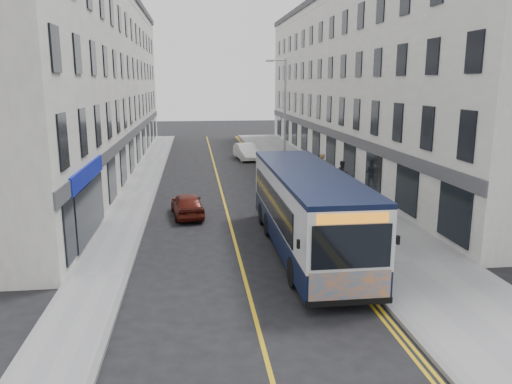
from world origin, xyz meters
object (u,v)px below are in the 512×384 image
object	(u,v)px
streetlamp	(284,117)
car_maroon	(187,204)
city_bus	(306,208)
pedestrian_far	(343,174)
bicycle	(362,246)
car_white	(246,152)
pedestrian_near	(322,169)

from	to	relation	value
streetlamp	car_maroon	bearing A→B (deg)	-129.51
city_bus	pedestrian_far	bearing A→B (deg)	66.58
bicycle	car_white	bearing A→B (deg)	-20.81
pedestrian_near	pedestrian_far	world-z (taller)	pedestrian_near
pedestrian_near	car_white	xyz separation A→B (m)	(-3.67, 11.84, -0.42)
car_maroon	pedestrian_near	bearing A→B (deg)	-149.95
bicycle	pedestrian_far	bearing A→B (deg)	-37.99
streetlamp	car_maroon	size ratio (longest dim) A/B	2.23
city_bus	pedestrian_far	distance (m)	12.27
pedestrian_far	pedestrian_near	bearing A→B (deg)	110.14
pedestrian_near	car_maroon	size ratio (longest dim) A/B	0.56
car_white	car_maroon	bearing A→B (deg)	-112.31
city_bus	pedestrian_near	distance (m)	12.92
streetlamp	car_maroon	distance (m)	10.41
city_bus	bicycle	size ratio (longest dim) A/B	5.38
streetlamp	pedestrian_near	world-z (taller)	streetlamp
city_bus	pedestrian_near	bearing A→B (deg)	72.61
car_maroon	car_white	bearing A→B (deg)	-111.62
city_bus	car_maroon	xyz separation A→B (m)	(-4.67, 5.95, -1.17)
pedestrian_near	car_white	world-z (taller)	pedestrian_near
streetlamp	pedestrian_near	xyz separation A→B (m)	(2.35, -1.12, -3.27)
car_white	car_maroon	distance (m)	18.84
streetlamp	car_maroon	xyz separation A→B (m)	(-6.17, -7.48, -3.77)
city_bus	car_maroon	distance (m)	7.65
pedestrian_far	car_maroon	distance (m)	10.91
streetlamp	pedestrian_near	distance (m)	4.18
pedestrian_near	car_white	distance (m)	12.41
bicycle	pedestrian_far	xyz separation A→B (m)	(3.13, 12.81, 0.29)
streetlamp	pedestrian_far	size ratio (longest dim) A/B	4.75
streetlamp	bicycle	xyz separation A→B (m)	(0.23, -15.00, -3.71)
pedestrian_near	car_maroon	distance (m)	10.65
city_bus	pedestrian_far	size ratio (longest dim) A/B	6.67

